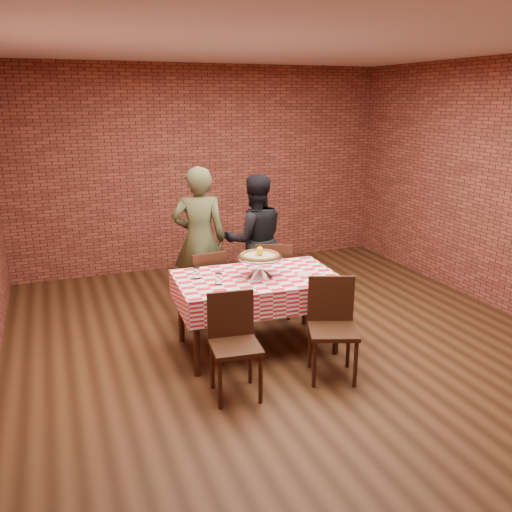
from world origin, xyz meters
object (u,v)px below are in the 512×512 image
Objects in this scene: water_glass_left at (219,279)px; chair_near_right at (333,331)px; chair_near_left at (236,348)px; diner_olive at (199,240)px; table at (257,313)px; condiment_caddy at (254,260)px; water_glass_right at (197,273)px; diner_black at (255,240)px; pizza_stand at (260,267)px; pizza at (260,256)px; chair_far_right at (273,278)px; chair_far_left at (204,287)px.

chair_near_right is (0.83, -0.71, -0.36)m from water_glass_left.
chair_near_left is 0.51× the size of diner_olive.
table is 1.72× the size of chair_near_right.
water_glass_right is at bearing -160.32° from condiment_caddy.
condiment_caddy is (0.51, 0.42, 0.01)m from water_glass_left.
chair_near_right is 2.03m from diner_black.
diner_black is (0.44, 1.20, 0.42)m from table.
water_glass_right is (-0.15, 0.24, 0.00)m from water_glass_left.
water_glass_right is 0.12× the size of chair_near_right.
diner_olive reaches higher than condiment_caddy.
diner_black is (0.86, 1.29, -0.02)m from water_glass_left.
pizza_stand is 0.26× the size of diner_olive.
pizza is 0.48m from water_glass_left.
table is 1.33m from diner_olive.
pizza_stand reaches higher than chair_near_right.
chair_near_left is at bearing 78.40° from chair_far_right.
table is 0.82m from chair_far_left.
pizza_stand reaches higher than condiment_caddy.
diner_black is (1.00, 1.05, -0.02)m from water_glass_right.
diner_black is at bearing -156.26° from chair_far_left.
diner_black is (0.35, 0.87, -0.03)m from condiment_caddy.
pizza_stand is 4.17× the size of water_glass_left.
chair_far_left is (0.24, 0.61, -0.38)m from water_glass_right.
water_glass_left is (-0.42, -0.09, 0.44)m from table.
diner_black reaches higher than chair_far_right.
pizza_stand is 1.26m from diner_olive.
chair_near_right is at bearing -40.74° from water_glass_left.
table is 1.34m from diner_black.
condiment_caddy and chair_far_right have the same top height.
chair_far_left is (-0.32, 0.76, 0.06)m from table.
water_glass_right is (-0.56, 0.15, 0.44)m from table.
chair_far_right is (0.99, 1.54, 0.01)m from chair_near_left.
water_glass_right is 1.12m from diner_olive.
condiment_caddy is (0.66, 0.18, 0.01)m from water_glass_right.
pizza is 0.63m from water_glass_right.
chair_far_left is 0.98× the size of chair_far_right.
chair_near_right is 1.72m from chair_far_left.
chair_far_right is (0.91, 0.84, -0.37)m from water_glass_left.
water_glass_right is 0.68m from condiment_caddy.
pizza_stand is at bearing 90.00° from pizza.
chair_near_left is 1.84m from chair_far_right.
pizza is 3.59× the size of water_glass_left.
chair_near_right is 1.01× the size of chair_far_right.
pizza_stand reaches higher than chair_near_left.
chair_far_right is (0.50, 0.75, 0.07)m from table.
pizza_stand reaches higher than chair_far_right.
pizza is 0.24× the size of diner_black.
water_glass_left is at bearing -169.69° from pizza_stand.
water_glass_right reaches higher than table.
table is 0.61m from water_glass_left.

